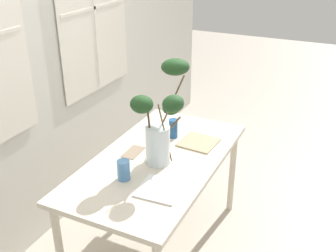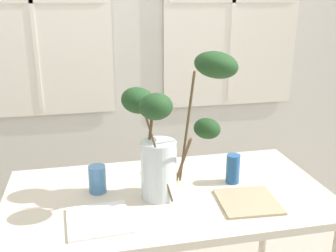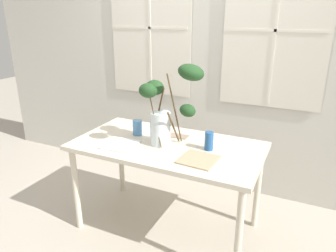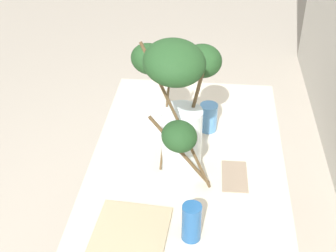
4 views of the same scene
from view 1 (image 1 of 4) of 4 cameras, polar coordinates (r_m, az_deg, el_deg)
name	(u,v)px [view 1 (image 1 of 4)]	position (r m, az deg, el deg)	size (l,w,h in m)	color
ground	(159,247)	(3.21, -1.27, -16.61)	(14.00, 14.00, 0.00)	#B7AD9E
back_wall_with_windows	(34,35)	(3.00, -18.28, 12.10)	(5.46, 0.14, 3.04)	beige
dining_table	(158,168)	(2.79, -1.41, -5.93)	(1.48, 0.79, 0.78)	beige
vase_with_branches	(162,117)	(2.60, -0.82, 1.29)	(0.54, 0.38, 0.67)	silver
drinking_glass_blue_left	(124,170)	(2.51, -6.28, -6.18)	(0.08, 0.08, 0.13)	#4C84BC
drinking_glass_blue_right	(173,128)	(2.99, 0.74, -0.34)	(0.07, 0.07, 0.14)	#235693
plate_square_left	(160,189)	(2.43, -1.12, -8.86)	(0.25, 0.25, 0.01)	white
plate_square_right	(199,142)	(2.95, 4.32, -2.29)	(0.25, 0.25, 0.01)	tan
napkin_folded	(134,152)	(2.83, -4.85, -3.62)	(0.19, 0.10, 0.00)	gray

